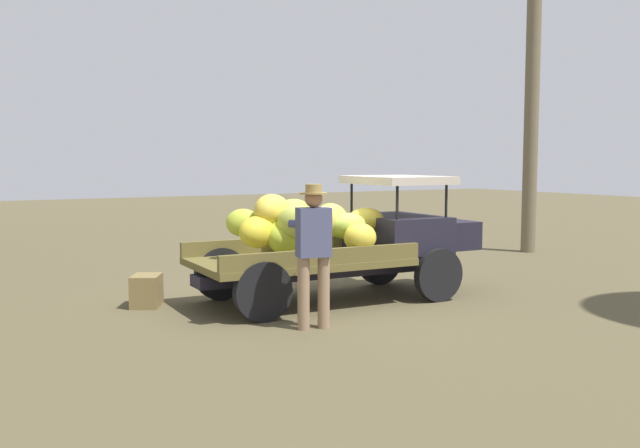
{
  "coord_description": "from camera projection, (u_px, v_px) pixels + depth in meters",
  "views": [
    {
      "loc": [
        -5.2,
        -8.94,
        2.08
      ],
      "look_at": [
        -0.19,
        -0.11,
        1.15
      ],
      "focal_mm": 39.27,
      "sensor_mm": 36.0,
      "label": 1
    }
  ],
  "objects": [
    {
      "name": "farmer",
      "position": [
        313.0,
        247.0,
        8.55
      ],
      "size": [
        0.52,
        0.49,
        1.79
      ],
      "rotation": [
        0.0,
        0.0,
        1.38
      ],
      "color": "#917256",
      "rests_on": "ground"
    },
    {
      "name": "truck",
      "position": [
        346.0,
        237.0,
        10.39
      ],
      "size": [
        4.52,
        1.85,
        1.83
      ],
      "rotation": [
        0.0,
        0.0,
        -0.03
      ],
      "color": "black",
      "rests_on": "ground"
    },
    {
      "name": "ground_plane",
      "position": [
        327.0,
        299.0,
        10.49
      ],
      "size": [
        60.0,
        60.0,
        0.0
      ],
      "primitive_type": "plane",
      "color": "brown"
    },
    {
      "name": "wooden_crate",
      "position": [
        147.0,
        291.0,
        9.94
      ],
      "size": [
        0.58,
        0.63,
        0.45
      ],
      "primitive_type": "cube",
      "rotation": [
        0.0,
        0.0,
        1.08
      ],
      "color": "olive",
      "rests_on": "ground"
    }
  ]
}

